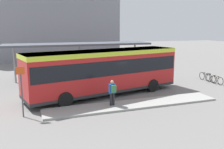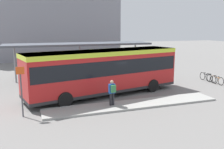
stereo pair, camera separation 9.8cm
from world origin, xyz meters
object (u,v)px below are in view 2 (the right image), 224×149
object	(u,v)px
city_bus	(105,69)
pedestrian_waiting	(112,91)
bicycle_orange	(217,80)
platform_sign	(21,89)
bicycle_white	(211,78)
bicycle_black	(206,77)

from	to	relation	value
city_bus	pedestrian_waiting	xyz separation A→B (m)	(-0.47, -2.98, -0.87)
bicycle_orange	platform_sign	xyz separation A→B (m)	(-15.93, -2.93, 1.20)
bicycle_orange	bicycle_white	world-z (taller)	bicycle_white
city_bus	bicycle_orange	size ratio (longest dim) A/B	7.09
city_bus	platform_sign	distance (m)	6.39
pedestrian_waiting	bicycle_white	size ratio (longest dim) A/B	0.89
pedestrian_waiting	bicycle_black	xyz separation A→B (m)	(10.72, 4.40, -0.65)
pedestrian_waiting	platform_sign	distance (m)	5.24
city_bus	bicycle_orange	xyz separation A→B (m)	(10.25, 0.02, -1.54)
city_bus	bicycle_orange	world-z (taller)	city_bus
bicycle_black	platform_sign	bearing A→B (deg)	-73.67
bicycle_black	pedestrian_waiting	bearing A→B (deg)	-66.55
city_bus	platform_sign	xyz separation A→B (m)	(-5.68, -2.91, -0.34)
bicycle_white	platform_sign	bearing A→B (deg)	-69.10
bicycle_orange	platform_sign	distance (m)	16.24
platform_sign	bicycle_black	bearing A→B (deg)	15.20
bicycle_orange	bicycle_white	xyz separation A→B (m)	(-0.00, 0.70, 0.03)
pedestrian_waiting	platform_sign	size ratio (longest dim) A/B	0.57
city_bus	bicycle_white	size ratio (longest dim) A/B	6.63
city_bus	platform_sign	bearing A→B (deg)	-165.53
pedestrian_waiting	bicycle_orange	xyz separation A→B (m)	(10.72, 3.00, -0.67)
pedestrian_waiting	bicycle_black	size ratio (longest dim) A/B	0.91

